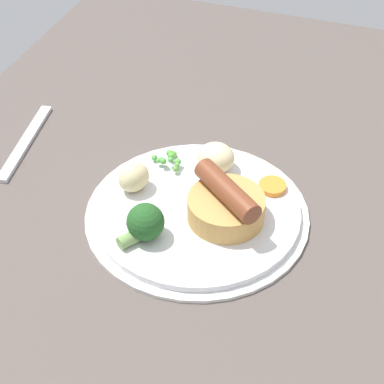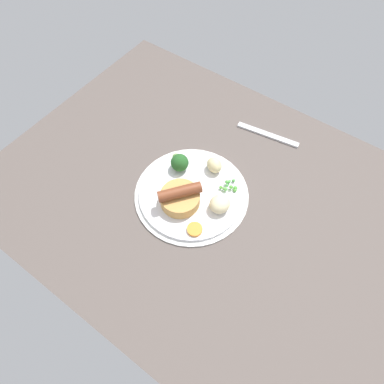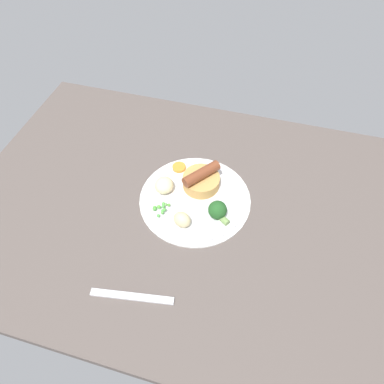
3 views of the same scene
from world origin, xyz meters
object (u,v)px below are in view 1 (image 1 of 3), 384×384
at_px(fork, 26,142).
at_px(sausage_pudding, 226,204).
at_px(broccoli_floret_near, 144,223).
at_px(potato_chunk_0, 216,158).
at_px(carrot_slice_2, 272,186).
at_px(potato_chunk_1, 134,177).
at_px(dinner_plate, 197,212).
at_px(pea_pile, 169,158).

bearing_deg(fork, sausage_pudding, -110.36).
xyz_separation_m(broccoli_floret_near, potato_chunk_0, (0.15, -0.04, -0.00)).
bearing_deg(carrot_slice_2, broccoli_floret_near, 137.51).
bearing_deg(potato_chunk_1, fork, 74.90).
distance_m(dinner_plate, potato_chunk_1, 0.09).
height_order(potato_chunk_0, carrot_slice_2, potato_chunk_0).
relative_size(sausage_pudding, fork, 0.55).
bearing_deg(dinner_plate, potato_chunk_0, 0.89).
xyz_separation_m(dinner_plate, carrot_slice_2, (0.07, -0.08, 0.01)).
height_order(potato_chunk_1, fork, potato_chunk_1).
distance_m(potato_chunk_1, fork, 0.21).
height_order(sausage_pudding, potato_chunk_1, sausage_pudding).
height_order(broccoli_floret_near, potato_chunk_0, broccoli_floret_near).
distance_m(broccoli_floret_near, fork, 0.28).
bearing_deg(potato_chunk_0, fork, 94.20).
bearing_deg(broccoli_floret_near, sausage_pudding, -17.79).
bearing_deg(sausage_pudding, potato_chunk_1, -147.74).
relative_size(potato_chunk_1, fork, 0.24).
relative_size(dinner_plate, pea_pile, 6.38).
bearing_deg(sausage_pudding, carrot_slice_2, 98.28).
height_order(sausage_pudding, potato_chunk_0, sausage_pudding).
relative_size(dinner_plate, carrot_slice_2, 7.88).
bearing_deg(dinner_plate, fork, 78.02).
bearing_deg(sausage_pudding, potato_chunk_0, 153.28).
distance_m(broccoli_floret_near, carrot_slice_2, 0.19).
bearing_deg(carrot_slice_2, potato_chunk_1, 109.23).
bearing_deg(carrot_slice_2, dinner_plate, 129.58).
bearing_deg(fork, broccoli_floret_near, -126.87).
relative_size(potato_chunk_0, potato_chunk_1, 1.16).
height_order(sausage_pudding, fork, sausage_pudding).
relative_size(pea_pile, carrot_slice_2, 1.23).
bearing_deg(fork, potato_chunk_0, -94.67).
height_order(sausage_pudding, carrot_slice_2, sausage_pudding).
relative_size(sausage_pudding, potato_chunk_0, 1.93).
distance_m(sausage_pudding, potato_chunk_1, 0.13).
xyz_separation_m(sausage_pudding, pea_pile, (0.08, 0.11, -0.01)).
xyz_separation_m(dinner_plate, pea_pile, (0.07, 0.07, 0.02)).
height_order(potato_chunk_1, carrot_slice_2, potato_chunk_1).
bearing_deg(dinner_plate, pea_pile, 41.86).
distance_m(sausage_pudding, pea_pile, 0.13).
height_order(pea_pile, potato_chunk_1, potato_chunk_1).
relative_size(pea_pile, fork, 0.25).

